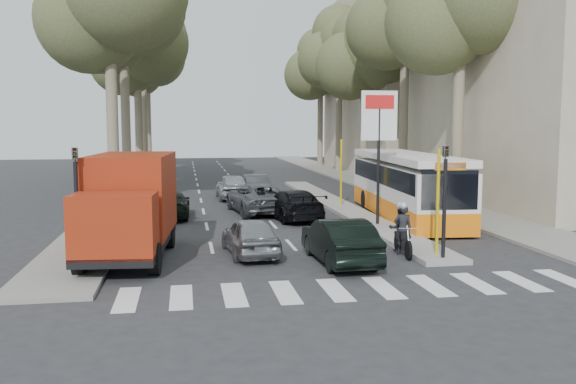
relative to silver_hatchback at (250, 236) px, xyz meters
name	(u,v)px	position (x,y,z in m)	size (l,w,h in m)	color
ground	(329,256)	(2.50, -0.58, -0.62)	(120.00, 120.00, 0.00)	#28282B
sidewalk_right	(363,181)	(11.10, 24.42, -0.56)	(3.20, 70.00, 0.12)	gray
median_left	(139,180)	(-5.50, 27.42, -0.56)	(2.40, 64.00, 0.12)	gray
traffic_island	(341,207)	(5.75, 10.42, -0.54)	(1.50, 26.00, 0.16)	gray
building_near	(557,37)	(18.00, 11.42, 8.38)	(11.00, 18.00, 18.00)	#BDB396
building_far	(409,83)	(18.00, 33.42, 7.38)	(11.00, 20.00, 16.00)	#B7A88E
billboard	(379,138)	(5.75, 4.41, 3.08)	(1.50, 12.10, 5.60)	yellow
traffic_light_island	(445,182)	(5.75, -2.08, 1.86)	(0.16, 0.41, 3.60)	black
traffic_light_left	(76,187)	(-5.10, -1.58, 1.86)	(0.16, 0.41, 3.60)	black
tree_l_b	(125,11)	(-5.48, 19.53, 10.45)	(7.40, 7.20, 14.88)	#6B604C
tree_l_c	(139,46)	(-5.28, 27.53, 9.41)	(7.40, 7.20, 13.71)	#6B604C
tree_l_d	(144,37)	(-5.38, 35.53, 11.14)	(7.40, 7.20, 15.66)	#6B604C
tree_l_e	(148,59)	(-5.48, 43.53, 10.10)	(7.40, 7.20, 14.49)	#6B604C
tree_r_b	(407,8)	(11.72, 17.53, 10.79)	(7.40, 7.20, 15.27)	#6B604C
tree_r_c	(366,52)	(11.52, 25.53, 9.07)	(7.40, 7.20, 13.32)	#6B604C
tree_r_d	(341,47)	(11.62, 33.53, 10.45)	(7.40, 7.20, 14.88)	#6B604C
tree_r_e	(322,63)	(11.72, 41.53, 9.76)	(7.40, 7.20, 14.10)	#6B604C
silver_hatchback	(250,236)	(0.00, 0.00, 0.00)	(1.47, 3.66, 1.25)	#94979B
dark_hatchback	(340,241)	(2.59, -1.58, 0.07)	(1.47, 4.20, 1.38)	black
queue_car_a	(258,198)	(1.40, 9.49, 0.09)	(2.38, 5.16, 1.43)	#53555B
queue_car_b	(292,204)	(2.67, 7.22, 0.05)	(1.89, 4.64, 1.35)	black
queue_car_c	(232,186)	(0.60, 15.20, 0.10)	(1.72, 4.28, 1.46)	#A4A7AC
queue_car_d	(255,185)	(2.00, 16.19, 0.03)	(1.39, 4.00, 1.32)	#494C51
queue_car_e	(171,205)	(-2.74, 8.59, -0.02)	(1.70, 4.19, 1.21)	black
red_truck	(130,204)	(-3.79, 0.13, 1.11)	(2.81, 6.33, 3.29)	black
city_bus	(406,184)	(7.87, 6.89, 0.93)	(3.24, 11.36, 2.95)	orange
motorcycle	(401,230)	(4.92, -0.64, 0.17)	(0.80, 2.06, 1.75)	black
pedestrian_near	(452,198)	(9.70, 5.94, 0.37)	(1.02, 0.50, 1.74)	#433651
pedestrian_far	(466,195)	(11.00, 7.30, 0.29)	(1.02, 0.45, 1.58)	brown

